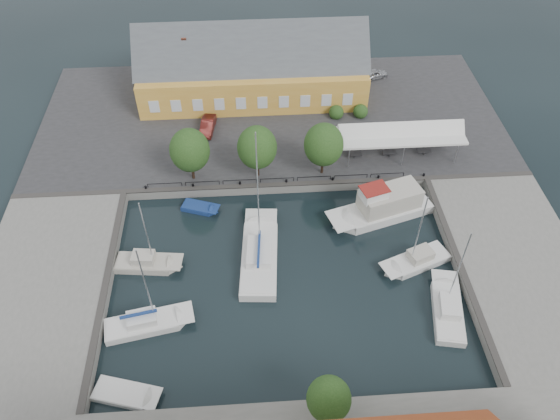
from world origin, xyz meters
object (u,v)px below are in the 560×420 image
car_red (208,126)px  launch_nw (200,209)px  trawler (384,208)px  launch_sw (126,395)px  east_boat_b (416,262)px  east_boat_c (447,310)px  west_boat_d (147,324)px  west_boat_b (148,264)px  center_sailboat (260,256)px  car_silver (374,74)px  tent_canopy (401,136)px  warehouse (248,69)px

car_red → launch_nw: (-0.62, -12.35, -1.60)m
trawler → launch_sw: 30.22m
east_boat_b → east_boat_c: bearing=-75.9°
west_boat_d → west_boat_b: bearing=95.6°
launch_nw → center_sailboat: bearing=-49.8°
car_red → east_boat_c: east_boat_c is taller
trawler → car_silver: bearing=81.6°
east_boat_c → west_boat_b: bearing=165.5°
east_boat_c → launch_nw: bearing=147.3°
west_boat_b → launch_sw: size_ratio=1.59×
east_boat_c → car_red: bearing=129.1°
car_red → east_boat_b: size_ratio=0.44×
tent_canopy → launch_sw: (-27.30, -26.72, -3.59)m
tent_canopy → west_boat_b: bearing=-153.1°
east_boat_b → west_boat_b: size_ratio=1.08×
tent_canopy → center_sailboat: (-16.30, -13.44, -3.32)m
car_red → east_boat_b: (20.26, -21.11, -1.43)m
west_boat_d → center_sailboat: bearing=34.9°
east_boat_c → west_boat_d: size_ratio=0.96×
car_red → west_boat_d: (-4.62, -26.41, -1.42)m
launch_sw → trawler: bearing=37.4°
west_boat_b → trawler: bearing=12.6°
east_boat_c → launch_sw: (-27.28, -6.06, -0.17)m
car_red → east_boat_c: bearing=-42.4°
warehouse → launch_sw: size_ratio=5.06×
east_boat_c → west_boat_b: (-26.93, 6.98, 0.00)m
car_silver → east_boat_b: east_boat_b is taller
center_sailboat → east_boat_b: 14.98m
warehouse → west_boat_b: warehouse is taller
center_sailboat → launch_nw: (-5.99, 7.10, -0.27)m
west_boat_b → launch_nw: 8.70m
launch_sw → tent_canopy: bearing=44.4°
center_sailboat → east_boat_c: 17.81m
trawler → launch_nw: trawler is taller
car_silver → car_red: (-22.01, -10.21, 0.05)m
car_red → west_boat_b: west_boat_b is taller
trawler → tent_canopy: bearing=68.6°
east_boat_c → west_boat_d: 26.28m
east_boat_c → launch_sw: east_boat_c is taller
west_boat_b → launch_sw: (-0.35, -13.03, -0.17)m
center_sailboat → launch_sw: bearing=-129.6°
west_boat_b → car_silver: bearing=47.6°
east_boat_b → car_red: bearing=133.8°
tent_canopy → launch_nw: 23.45m
center_sailboat → trawler: center_sailboat is taller
car_silver → launch_nw: size_ratio=0.91×
west_boat_b → warehouse: bearing=69.4°
tent_canopy → center_sailboat: center_sailboat is taller
tent_canopy → warehouse: bearing=140.1°
east_boat_c → tent_canopy: bearing=90.0°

